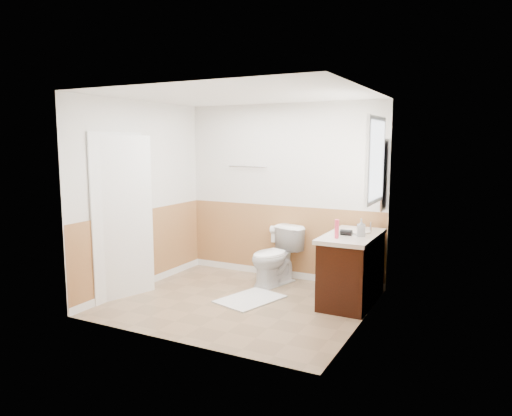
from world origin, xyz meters
The scene contains 32 objects.
floor centered at (0.00, 0.00, 0.00)m, with size 3.00×3.00×0.00m, color #8C7051.
ceiling centered at (0.00, 0.00, 2.50)m, with size 3.00×3.00×0.00m, color white.
wall_back centered at (0.00, 1.30, 1.25)m, with size 3.00×3.00×0.00m, color silver.
wall_front centered at (0.00, -1.30, 1.25)m, with size 3.00×3.00×0.00m, color silver.
wall_left centered at (-1.50, 0.00, 1.25)m, with size 3.00×3.00×0.00m, color silver.
wall_right centered at (1.50, 0.00, 1.25)m, with size 3.00×3.00×0.00m, color silver.
wainscot_back centered at (0.00, 1.29, 0.50)m, with size 3.00×3.00×0.00m, color #B78349.
wainscot_front centered at (0.00, -1.29, 0.50)m, with size 3.00×3.00×0.00m, color #B78349.
wainscot_left centered at (-1.49, 0.00, 0.50)m, with size 2.60×2.60×0.00m, color #B78349.
wainscot_right centered at (1.49, 0.00, 0.50)m, with size 2.60×2.60×0.00m, color #B78349.
toilet centered at (0.07, 0.89, 0.40)m, with size 0.44×0.78×0.80m, color white.
bath_mat centered at (0.07, 0.14, 0.01)m, with size 0.55×0.80×0.02m, color silver.
vanity_cabinet centered at (1.21, 0.65, 0.40)m, with size 0.55×1.10×0.80m, color black.
vanity_knob_left centered at (0.91, 0.55, 0.55)m, with size 0.03×0.03×0.03m, color white.
vanity_knob_right centered at (0.91, 0.75, 0.55)m, with size 0.03×0.03×0.03m, color silver.
countertop centered at (1.20, 0.65, 0.83)m, with size 0.60×1.15×0.05m, color beige.
sink_basin centered at (1.21, 0.80, 0.86)m, with size 0.36×0.36×0.02m, color silver.
faucet centered at (1.39, 0.80, 0.92)m, with size 0.02×0.02×0.14m, color silver.
lotion_bottle centered at (1.11, 0.32, 0.96)m, with size 0.05×0.05×0.22m, color #E93C5C.
soap_dispenser centered at (1.33, 0.57, 0.95)m, with size 0.09×0.10×0.21m, color #9AA3AD.
hair_dryer_body centered at (1.16, 0.54, 0.89)m, with size 0.07×0.07×0.14m, color black.
hair_dryer_handle centered at (1.13, 0.59, 0.86)m, with size 0.03×0.03×0.07m, color black.
mirror_panel centered at (1.48, 1.10, 1.55)m, with size 0.02×0.35×0.90m, color silver.
window_frame centered at (1.47, 0.59, 1.75)m, with size 0.04×0.80×1.00m, color white.
window_glass centered at (1.49, 0.59, 1.75)m, with size 0.01×0.70×0.90m, color white.
door centered at (-1.40, -0.45, 1.02)m, with size 0.05×0.80×2.04m, color white.
door_frame centered at (-1.48, -0.45, 1.03)m, with size 0.02×0.92×2.10m, color white.
door_knob centered at (-1.34, -0.12, 0.95)m, with size 0.06×0.06×0.06m, color silver.
towel_bar centered at (-0.55, 1.25, 1.60)m, with size 0.02×0.02×0.62m, color silver.
tp_holder_bar centered at (-0.10, 1.23, 0.70)m, with size 0.02×0.02×0.14m, color silver.
tp_roll centered at (-0.10, 1.23, 0.70)m, with size 0.11×0.11×0.10m, color white.
tp_sheet centered at (-0.10, 1.23, 0.59)m, with size 0.10×0.01×0.16m, color white.
Camera 1 is at (2.73, -4.90, 1.95)m, focal length 33.24 mm.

